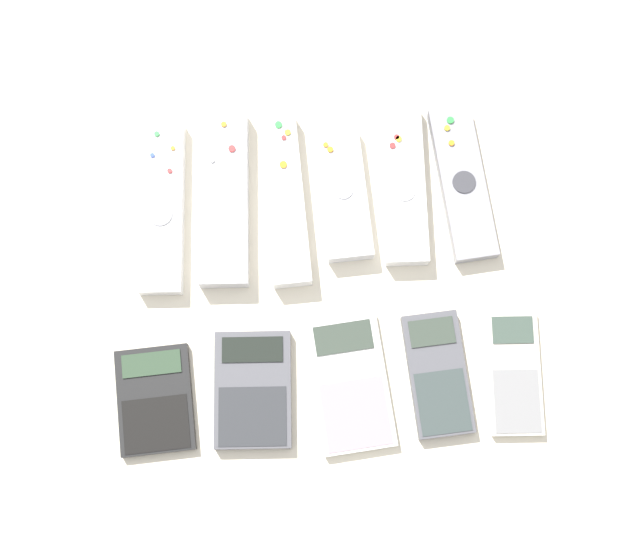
% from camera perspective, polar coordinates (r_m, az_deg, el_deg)
% --- Properties ---
extents(ground_plane, '(3.00, 3.00, 0.00)m').
position_cam_1_polar(ground_plane, '(1.06, 0.14, -1.72)').
color(ground_plane, beige).
extents(remote_0, '(0.07, 0.22, 0.02)m').
position_cam_1_polar(remote_0, '(1.10, -10.08, 4.26)').
color(remote_0, white).
rests_on(remote_0, ground_plane).
extents(remote_1, '(0.07, 0.22, 0.03)m').
position_cam_1_polar(remote_1, '(1.09, -6.17, 4.87)').
color(remote_1, silver).
rests_on(remote_1, ground_plane).
extents(remote_2, '(0.05, 0.22, 0.03)m').
position_cam_1_polar(remote_2, '(1.08, -2.28, 4.86)').
color(remote_2, white).
rests_on(remote_2, ground_plane).
extents(remote_3, '(0.06, 0.17, 0.03)m').
position_cam_1_polar(remote_3, '(1.09, 1.49, 5.23)').
color(remote_3, silver).
rests_on(remote_3, ground_plane).
extents(remote_4, '(0.06, 0.20, 0.03)m').
position_cam_1_polar(remote_4, '(1.09, 5.34, 5.84)').
color(remote_4, white).
rests_on(remote_4, ground_plane).
extents(remote_5, '(0.06, 0.20, 0.02)m').
position_cam_1_polar(remote_5, '(1.11, 9.10, 5.80)').
color(remote_5, gray).
rests_on(remote_5, ground_plane).
extents(calculator_0, '(0.09, 0.13, 0.01)m').
position_cam_1_polar(calculator_0, '(1.06, -10.52, -7.90)').
color(calculator_0, black).
rests_on(calculator_0, ground_plane).
extents(calculator_1, '(0.10, 0.14, 0.02)m').
position_cam_1_polar(calculator_1, '(1.05, -4.32, -7.36)').
color(calculator_1, '#4C4C51').
rests_on(calculator_1, ground_plane).
extents(calculator_2, '(0.10, 0.16, 0.01)m').
position_cam_1_polar(calculator_2, '(1.05, 1.96, -6.97)').
color(calculator_2, silver).
rests_on(calculator_2, ground_plane).
extents(calculator_3, '(0.07, 0.15, 0.02)m').
position_cam_1_polar(calculator_3, '(1.05, 7.54, -6.34)').
color(calculator_3, '#4C4C51').
rests_on(calculator_3, ground_plane).
extents(calculator_4, '(0.07, 0.15, 0.01)m').
position_cam_1_polar(calculator_4, '(1.07, 12.33, -6.15)').
color(calculator_4, beige).
rests_on(calculator_4, ground_plane).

